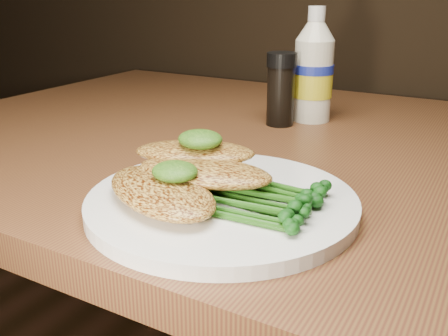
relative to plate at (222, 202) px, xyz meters
The scene contains 9 objects.
plate is the anchor object (origin of this frame).
chicken_front 0.06m from the plate, 133.71° to the right, with size 0.15×0.08×0.02m, color gold.
chicken_mid 0.04m from the plate, behind, with size 0.15×0.07×0.02m, color gold.
chicken_back 0.07m from the plate, 146.96° to the left, with size 0.13×0.07×0.02m, color gold.
pesto_front 0.06m from the plate, 137.49° to the right, with size 0.05×0.04×0.02m, color black.
pesto_back 0.08m from the plate, 143.86° to the left, with size 0.05×0.05×0.02m, color black.
broccolini_bundle 0.05m from the plate, ahead, with size 0.13×0.10×0.02m, color #1F5111, non-canonical shape.
mayo_bottle 0.40m from the plate, 97.15° to the left, with size 0.06×0.06×0.18m, color beige, non-canonical shape.
pepper_grinder 0.34m from the plate, 103.81° to the left, with size 0.05×0.05×0.12m, color black, non-canonical shape.
Camera 1 is at (0.27, 0.39, 0.96)m, focal length 40.58 mm.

